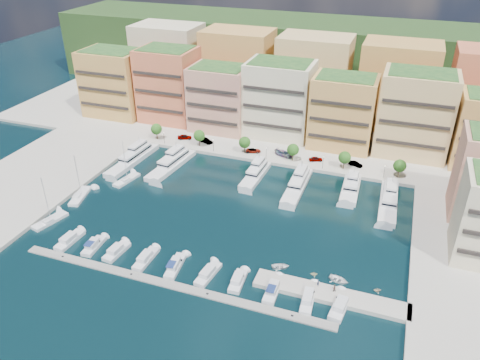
% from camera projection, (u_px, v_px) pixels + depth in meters
% --- Properties ---
extents(ground, '(400.00, 400.00, 0.00)m').
position_uv_depth(ground, '(231.00, 214.00, 122.97)').
color(ground, black).
rests_on(ground, ground).
extents(north_quay, '(220.00, 64.00, 2.00)m').
position_uv_depth(north_quay, '(290.00, 127.00, 173.77)').
color(north_quay, '#9E998E').
rests_on(north_quay, ground).
extents(west_quay, '(34.00, 76.00, 2.00)m').
position_uv_depth(west_quay, '(20.00, 188.00, 134.61)').
color(west_quay, '#9E998E').
rests_on(west_quay, ground).
extents(hillside, '(240.00, 40.00, 58.00)m').
position_uv_depth(hillside, '(316.00, 88.00, 213.09)').
color(hillside, '#1C3516').
rests_on(hillside, ground).
extents(south_pontoon, '(72.00, 2.20, 0.35)m').
position_uv_depth(south_pontoon, '(168.00, 285.00, 99.27)').
color(south_pontoon, gray).
rests_on(south_pontoon, ground).
extents(finger_pier, '(32.00, 5.00, 2.00)m').
position_uv_depth(finger_pier, '(330.00, 297.00, 96.14)').
color(finger_pier, '#9E998E').
rests_on(finger_pier, ground).
extents(apartment_0, '(22.00, 16.50, 24.80)m').
position_uv_depth(apartment_0, '(114.00, 83.00, 176.74)').
color(apartment_0, '#C29647').
rests_on(apartment_0, north_quay).
extents(apartment_1, '(20.00, 16.50, 26.80)m').
position_uv_depth(apartment_1, '(169.00, 85.00, 171.43)').
color(apartment_1, '#D66647').
rests_on(apartment_1, north_quay).
extents(apartment_2, '(20.00, 15.50, 22.80)m').
position_uv_depth(apartment_2, '(220.00, 98.00, 164.61)').
color(apartment_2, tan).
rests_on(apartment_2, north_quay).
extents(apartment_3, '(22.00, 16.50, 25.80)m').
position_uv_depth(apartment_3, '(279.00, 99.00, 159.35)').
color(apartment_3, beige).
rests_on(apartment_3, north_quay).
extents(apartment_4, '(20.00, 15.50, 23.80)m').
position_uv_depth(apartment_4, '(343.00, 112.00, 151.75)').
color(apartment_4, tan).
rests_on(apartment_4, north_quay).
extents(apartment_5, '(22.00, 16.50, 26.80)m').
position_uv_depth(apartment_5, '(415.00, 114.00, 146.19)').
color(apartment_5, tan).
rests_on(apartment_5, north_quay).
extents(backblock_0, '(26.00, 18.00, 30.00)m').
position_uv_depth(backblock_0, '(169.00, 62.00, 191.86)').
color(backblock_0, beige).
rests_on(backblock_0, north_quay).
extents(backblock_1, '(26.00, 18.00, 30.00)m').
position_uv_depth(backblock_1, '(238.00, 69.00, 183.06)').
color(backblock_1, tan).
rests_on(backblock_1, north_quay).
extents(backblock_2, '(26.00, 18.00, 30.00)m').
position_uv_depth(backblock_2, '(313.00, 77.00, 174.25)').
color(backblock_2, tan).
rests_on(backblock_2, north_quay).
extents(backblock_3, '(26.00, 18.00, 30.00)m').
position_uv_depth(backblock_3, '(397.00, 85.00, 165.45)').
color(backblock_3, '#C29647').
rests_on(backblock_3, north_quay).
extents(tree_0, '(3.80, 3.80, 5.65)m').
position_uv_depth(tree_0, '(156.00, 129.00, 159.82)').
color(tree_0, '#473323').
rests_on(tree_0, north_quay).
extents(tree_1, '(3.80, 3.80, 5.65)m').
position_uv_depth(tree_1, '(199.00, 136.00, 155.12)').
color(tree_1, '#473323').
rests_on(tree_1, north_quay).
extents(tree_2, '(3.80, 3.80, 5.65)m').
position_uv_depth(tree_2, '(245.00, 142.00, 150.43)').
color(tree_2, '#473323').
rests_on(tree_2, north_quay).
extents(tree_3, '(3.80, 3.80, 5.65)m').
position_uv_depth(tree_3, '(293.00, 150.00, 145.73)').
color(tree_3, '#473323').
rests_on(tree_3, north_quay).
extents(tree_4, '(3.80, 3.80, 5.65)m').
position_uv_depth(tree_4, '(345.00, 158.00, 141.03)').
color(tree_4, '#473323').
rests_on(tree_4, north_quay).
extents(tree_5, '(3.80, 3.80, 5.65)m').
position_uv_depth(tree_5, '(400.00, 166.00, 136.34)').
color(tree_5, '#473323').
rests_on(tree_5, north_quay).
extents(lamppost_0, '(0.30, 0.30, 4.20)m').
position_uv_depth(lamppost_0, '(164.00, 136.00, 157.21)').
color(lamppost_0, black).
rests_on(lamppost_0, north_quay).
extents(lamppost_1, '(0.30, 0.30, 4.20)m').
position_uv_depth(lamppost_1, '(213.00, 143.00, 151.93)').
color(lamppost_1, black).
rests_on(lamppost_1, north_quay).
extents(lamppost_2, '(0.30, 0.30, 4.20)m').
position_uv_depth(lamppost_2, '(266.00, 152.00, 146.65)').
color(lamppost_2, black).
rests_on(lamppost_2, north_quay).
extents(lamppost_3, '(0.30, 0.30, 4.20)m').
position_uv_depth(lamppost_3, '(323.00, 160.00, 141.36)').
color(lamppost_3, black).
rests_on(lamppost_3, north_quay).
extents(lamppost_4, '(0.30, 0.30, 4.20)m').
position_uv_depth(lamppost_4, '(385.00, 170.00, 136.08)').
color(lamppost_4, black).
rests_on(lamppost_4, north_quay).
extents(yacht_0, '(6.03, 24.36, 7.30)m').
position_uv_depth(yacht_0, '(134.00, 158.00, 148.80)').
color(yacht_0, silver).
rests_on(yacht_0, ground).
extents(yacht_1, '(7.22, 22.56, 7.30)m').
position_uv_depth(yacht_1, '(172.00, 163.00, 145.67)').
color(yacht_1, silver).
rests_on(yacht_1, ground).
extents(yacht_3, '(4.90, 17.43, 7.30)m').
position_uv_depth(yacht_3, '(256.00, 173.00, 139.68)').
color(yacht_3, silver).
rests_on(yacht_3, ground).
extents(yacht_4, '(4.61, 21.39, 7.30)m').
position_uv_depth(yacht_4, '(298.00, 184.00, 134.26)').
color(yacht_4, silver).
rests_on(yacht_4, ground).
extents(yacht_5, '(5.06, 15.26, 7.30)m').
position_uv_depth(yacht_5, '(351.00, 188.00, 132.28)').
color(yacht_5, silver).
rests_on(yacht_5, ground).
extents(yacht_6, '(5.16, 21.91, 7.30)m').
position_uv_depth(yacht_6, '(389.00, 200.00, 126.66)').
color(yacht_6, silver).
rests_on(yacht_6, ground).
extents(cruiser_0, '(3.15, 8.35, 2.55)m').
position_uv_depth(cruiser_0, '(70.00, 240.00, 112.01)').
color(cruiser_0, silver).
rests_on(cruiser_0, ground).
extents(cruiser_1, '(3.06, 7.51, 2.66)m').
position_uv_depth(cruiser_1, '(94.00, 246.00, 110.00)').
color(cruiser_1, silver).
rests_on(cruiser_1, ground).
extents(cruiser_2, '(3.41, 7.66, 2.55)m').
position_uv_depth(cruiser_2, '(116.00, 252.00, 108.20)').
color(cruiser_2, silver).
rests_on(cruiser_2, ground).
extents(cruiser_3, '(2.61, 8.30, 2.55)m').
position_uv_depth(cruiser_3, '(146.00, 259.00, 105.92)').
color(cruiser_3, silver).
rests_on(cruiser_3, ground).
extents(cruiser_4, '(3.31, 8.68, 2.66)m').
position_uv_depth(cruiser_4, '(175.00, 266.00, 103.72)').
color(cruiser_4, silver).
rests_on(cruiser_4, ground).
extents(cruiser_5, '(3.53, 8.40, 2.55)m').
position_uv_depth(cruiser_5, '(208.00, 274.00, 101.42)').
color(cruiser_5, silver).
rests_on(cruiser_5, ground).
extents(cruiser_6, '(2.95, 7.23, 2.55)m').
position_uv_depth(cruiser_6, '(238.00, 281.00, 99.41)').
color(cruiser_6, silver).
rests_on(cruiser_6, ground).
extents(cruiser_7, '(2.61, 8.34, 2.66)m').
position_uv_depth(cruiser_7, '(273.00, 290.00, 97.09)').
color(cruiser_7, silver).
rests_on(cruiser_7, ground).
extents(cruiser_8, '(2.92, 9.20, 2.55)m').
position_uv_depth(cruiser_8, '(308.00, 299.00, 94.92)').
color(cruiser_8, silver).
rests_on(cruiser_8, ground).
extents(cruiser_9, '(3.75, 8.55, 2.55)m').
position_uv_depth(cruiser_9, '(340.00, 306.00, 93.03)').
color(cruiser_9, silver).
rests_on(cruiser_9, ground).
extents(sailboat_2, '(4.43, 9.48, 13.20)m').
position_uv_depth(sailboat_2, '(127.00, 180.00, 137.92)').
color(sailboat_2, silver).
rests_on(sailboat_2, ground).
extents(sailboat_1, '(5.15, 10.39, 13.20)m').
position_uv_depth(sailboat_1, '(80.00, 196.00, 129.95)').
color(sailboat_1, silver).
rests_on(sailboat_1, ground).
extents(sailboat_0, '(5.13, 9.80, 13.20)m').
position_uv_depth(sailboat_0, '(50.00, 221.00, 119.43)').
color(sailboat_0, silver).
rests_on(sailboat_0, ground).
extents(tender_1, '(1.97, 1.82, 0.87)m').
position_uv_depth(tender_1, '(314.00, 274.00, 101.69)').
color(tender_1, beige).
rests_on(tender_1, ground).
extents(tender_3, '(2.09, 1.95, 0.90)m').
position_uv_depth(tender_3, '(377.00, 290.00, 97.28)').
color(tender_3, beige).
rests_on(tender_3, ground).
extents(tender_0, '(4.76, 4.20, 0.82)m').
position_uv_depth(tender_0, '(281.00, 266.00, 103.85)').
color(tender_0, white).
rests_on(tender_0, ground).
extents(tender_2, '(4.89, 3.97, 0.89)m').
position_uv_depth(tender_2, '(339.00, 280.00, 100.00)').
color(tender_2, white).
rests_on(tender_2, ground).
extents(car_0, '(5.19, 3.58, 1.64)m').
position_uv_depth(car_0, '(185.00, 137.00, 161.32)').
color(car_0, gray).
rests_on(car_0, north_quay).
extents(car_1, '(5.20, 3.29, 1.62)m').
position_uv_depth(car_1, '(206.00, 141.00, 158.53)').
color(car_1, gray).
rests_on(car_1, north_quay).
extents(car_2, '(5.18, 3.31, 1.33)m').
position_uv_depth(car_2, '(253.00, 151.00, 152.25)').
color(car_2, gray).
rests_on(car_2, north_quay).
extents(car_3, '(6.36, 4.12, 1.71)m').
position_uv_depth(car_3, '(284.00, 153.00, 149.94)').
color(car_3, gray).
rests_on(car_3, north_quay).
extents(car_4, '(4.59, 3.30, 1.45)m').
position_uv_depth(car_4, '(316.00, 159.00, 146.86)').
color(car_4, gray).
rests_on(car_4, north_quay).
extents(car_5, '(4.55, 2.95, 1.42)m').
position_uv_depth(car_5, '(356.00, 164.00, 143.90)').
color(car_5, gray).
rests_on(car_5, north_quay).
extents(person_0, '(0.68, 0.73, 1.67)m').
position_uv_depth(person_0, '(318.00, 282.00, 97.21)').
color(person_0, '#232F46').
rests_on(person_0, finger_pier).
extents(person_1, '(1.06, 0.95, 1.77)m').
position_uv_depth(person_1, '(334.00, 288.00, 95.74)').
color(person_1, brown).
rests_on(person_1, finger_pier).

